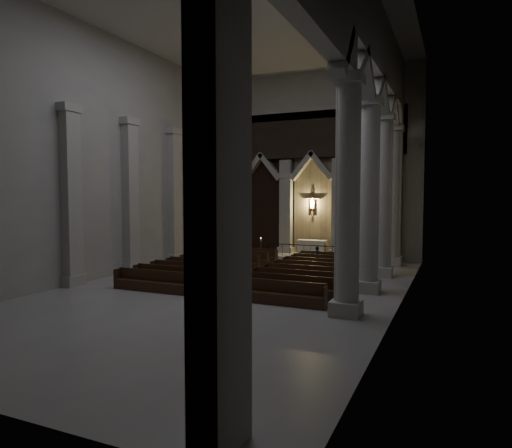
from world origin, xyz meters
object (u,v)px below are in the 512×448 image
(candle_stand_left, at_px, (261,252))
(pews, at_px, (257,273))
(altar_rail, at_px, (303,249))
(altar, at_px, (312,247))
(candle_stand_right, at_px, (346,255))
(worshipper, at_px, (317,258))

(candle_stand_left, xyz_separation_m, pews, (2.72, -6.83, -0.06))
(altar_rail, xyz_separation_m, pews, (0.00, -7.32, -0.33))
(altar_rail, distance_m, pews, 7.32)
(altar_rail, height_order, pews, altar_rail)
(altar_rail, relative_size, pews, 0.51)
(altar, xyz_separation_m, candle_stand_right, (2.46, -1.13, -0.24))
(altar_rail, bearing_deg, worshipper, -60.51)
(altar, relative_size, candle_stand_left, 1.48)
(candle_stand_left, distance_m, pews, 7.35)
(altar, distance_m, altar_rail, 1.11)
(altar_rail, height_order, candle_stand_left, candle_stand_left)
(candle_stand_right, distance_m, worshipper, 3.36)
(pews, bearing_deg, altar_rail, 90.00)
(altar, relative_size, candle_stand_right, 1.30)
(altar_rail, relative_size, worshipper, 3.86)
(altar, bearing_deg, altar_rail, -103.80)
(altar_rail, bearing_deg, candle_stand_left, -169.88)
(candle_stand_left, relative_size, candle_stand_right, 0.88)
(altar, height_order, candle_stand_left, candle_stand_left)
(candle_stand_right, bearing_deg, worshipper, -104.85)
(altar, bearing_deg, candle_stand_left, -152.40)
(altar_rail, bearing_deg, candle_stand_right, -1.17)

